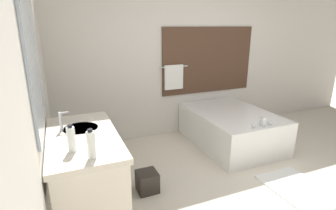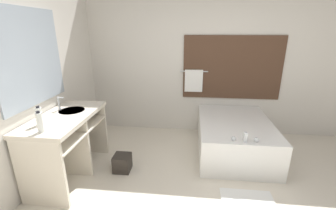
{
  "view_description": "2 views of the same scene",
  "coord_description": "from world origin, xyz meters",
  "px_view_note": "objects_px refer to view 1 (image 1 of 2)",
  "views": [
    {
      "loc": [
        -2.01,
        -1.7,
        1.78
      ],
      "look_at": [
        -0.84,
        1.12,
        0.86
      ],
      "focal_mm": 28.0,
      "sensor_mm": 36.0,
      "label": 1
    },
    {
      "loc": [
        -0.32,
        -1.84,
        1.86
      ],
      "look_at": [
        -0.66,
        1.21,
        0.82
      ],
      "focal_mm": 24.0,
      "sensor_mm": 36.0,
      "label": 2
    }
  ],
  "objects_px": {
    "water_bottle_1": "(91,145)",
    "water_bottle_2": "(71,139)",
    "bathtub": "(231,126)",
    "waste_bin": "(147,182)"
  },
  "relations": [
    {
      "from": "water_bottle_1",
      "to": "water_bottle_2",
      "type": "xyz_separation_m",
      "value": [
        -0.13,
        0.18,
        -0.01
      ]
    },
    {
      "from": "bathtub",
      "to": "water_bottle_2",
      "type": "height_order",
      "value": "water_bottle_2"
    },
    {
      "from": "waste_bin",
      "to": "water_bottle_1",
      "type": "bearing_deg",
      "value": -134.43
    },
    {
      "from": "bathtub",
      "to": "waste_bin",
      "type": "relative_size",
      "value": 6.52
    },
    {
      "from": "water_bottle_2",
      "to": "bathtub",
      "type": "bearing_deg",
      "value": 26.02
    },
    {
      "from": "water_bottle_2",
      "to": "water_bottle_1",
      "type": "bearing_deg",
      "value": -53.85
    },
    {
      "from": "water_bottle_1",
      "to": "water_bottle_2",
      "type": "height_order",
      "value": "water_bottle_1"
    },
    {
      "from": "water_bottle_2",
      "to": "waste_bin",
      "type": "relative_size",
      "value": 0.95
    },
    {
      "from": "bathtub",
      "to": "water_bottle_1",
      "type": "relative_size",
      "value": 6.55
    },
    {
      "from": "water_bottle_1",
      "to": "waste_bin",
      "type": "bearing_deg",
      "value": 45.57
    }
  ]
}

